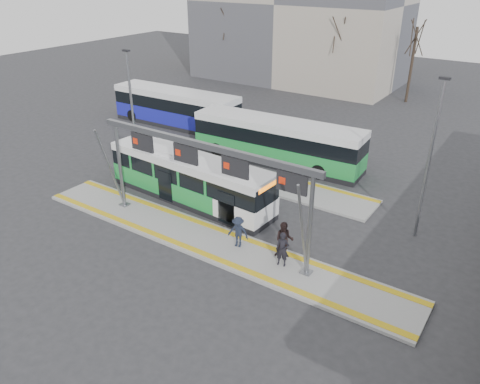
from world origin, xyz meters
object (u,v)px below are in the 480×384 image
object	(u,v)px
passenger_b	(284,240)
passenger_c	(238,232)
passenger_a	(282,249)
hero_bus	(189,178)
gantry	(203,163)

from	to	relation	value
passenger_b	passenger_c	bearing A→B (deg)	165.15
passenger_a	passenger_c	world-z (taller)	passenger_a
passenger_a	passenger_b	size ratio (longest dim) A/B	0.92
passenger_c	hero_bus	bearing A→B (deg)	139.48
gantry	passenger_b	world-z (taller)	gantry
hero_bus	passenger_a	size ratio (longest dim) A/B	6.58
hero_bus	passenger_b	xyz separation A→B (m)	(7.89, -2.41, -0.33)
gantry	passenger_a	size ratio (longest dim) A/B	7.54
gantry	passenger_a	xyz separation A→B (m)	(4.60, -0.06, -3.29)
passenger_b	passenger_a	bearing A→B (deg)	-93.86
passenger_b	passenger_c	size ratio (longest dim) A/B	1.12
hero_bus	passenger_b	world-z (taller)	hero_bus
hero_bus	passenger_b	size ratio (longest dim) A/B	6.06
gantry	passenger_c	bearing A→B (deg)	3.74
passenger_a	passenger_c	xyz separation A→B (m)	(-2.64, 0.19, -0.03)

